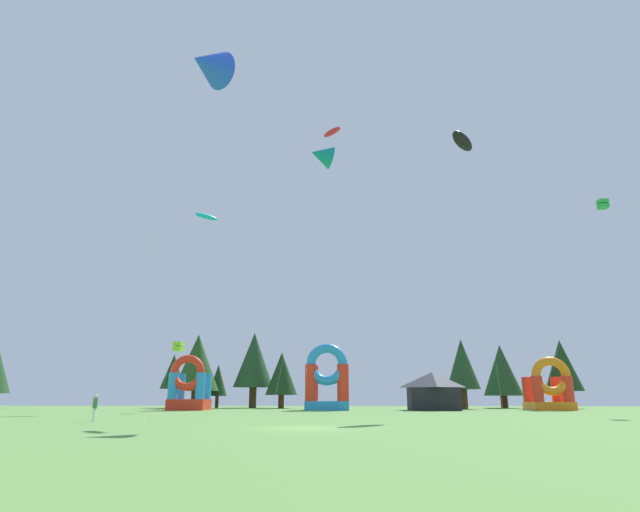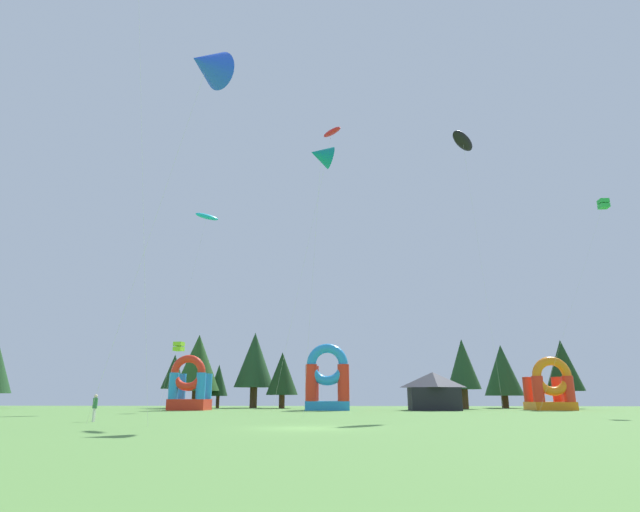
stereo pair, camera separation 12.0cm
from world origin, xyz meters
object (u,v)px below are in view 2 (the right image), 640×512
Objects in this scene: kite_red_parafoil at (332,133)px; festival_tent at (433,391)px; kite_green_box at (603,204)px; kite_cyan_parafoil at (207,217)px; person_left_edge at (95,405)px; inflatable_red_slide at (550,390)px; kite_teal_delta at (321,155)px; inflatable_blue_arch at (190,390)px; kite_blue_delta at (207,65)px; kite_black_parafoil at (463,141)px; kite_lime_box at (179,347)px; inflatable_orange_dome at (328,384)px.

festival_tent is (10.56, 19.57, -21.41)m from kite_red_parafoil.
festival_tent is (-16.89, 8.70, -18.42)m from kite_green_box.
festival_tent is at bearing 152.74° from kite_green_box.
kite_cyan_parafoil is 4.18× the size of festival_tent.
kite_green_box is 0.87× the size of kite_red_parafoil.
inflatable_red_slide is at bearing 123.71° from person_left_edge.
inflatable_blue_arch is at bearing 122.01° from kite_teal_delta.
kite_blue_delta is 39.85m from inflatable_blue_arch.
inflatable_blue_arch is at bearing 157.70° from kite_black_parafoil.
kite_black_parafoil is 39.88m from person_left_edge.
kite_blue_delta is at bearing -71.08° from kite_lime_box.
inflatable_red_slide is at bearing 110.10° from kite_green_box.
kite_red_parafoil is (15.00, -15.93, 1.81)m from kite_cyan_parafoil.
kite_teal_delta is 33.18m from kite_green_box.
festival_tent is (26.21, 8.59, -4.23)m from kite_lime_box.
kite_red_parafoil is at bearing -46.72° from kite_cyan_parafoil.
kite_blue_delta reaches higher than festival_tent.
kite_red_parafoil is 27.93m from person_left_edge.
festival_tent is at bearing 8.09° from kite_cyan_parafoil.
kite_cyan_parafoil is at bearing 133.28° from kite_red_parafoil.
inflatable_blue_arch is at bearing 131.24° from kite_red_parafoil.
kite_blue_delta is 17.18m from kite_red_parafoil.
kite_cyan_parafoil is 32.42m from festival_tent.
inflatable_blue_arch is (-2.19, 27.04, 1.22)m from person_left_edge.
kite_black_parafoil is at bearing 45.50° from kite_teal_delta.
inflatable_orange_dome is (5.46, 34.96, -16.79)m from kite_blue_delta.
kite_blue_delta is 3.94× the size of festival_tent.
kite_cyan_parafoil reaches higher than festival_tent.
kite_blue_delta is at bearing 43.48° from person_left_edge.
kite_green_box is at bearing -69.90° from inflatable_red_slide.
kite_cyan_parafoil is (-14.40, 22.62, 3.56)m from kite_teal_delta.
inflatable_blue_arch is at bearing -178.81° from person_left_edge.
kite_red_parafoil is at bearing 66.73° from kite_blue_delta.
kite_black_parafoil reaches higher than inflatable_red_slide.
kite_red_parafoil reaches higher than inflatable_blue_arch.
inflatable_orange_dome reaches higher than inflatable_blue_arch.
kite_cyan_parafoil is 19.78m from inflatable_blue_arch.
kite_black_parafoil reaches higher than kite_lime_box.
kite_cyan_parafoil is 3.07× the size of inflatable_orange_dome.
kite_lime_box is (-15.04, 17.66, -11.81)m from kite_teal_delta.
inflatable_orange_dome is (-0.54, 26.27, -15.30)m from kite_teal_delta.
kite_teal_delta is 8.59m from kite_red_parafoil.
inflatable_red_slide is (40.43, 1.94, -0.05)m from inflatable_blue_arch.
kite_cyan_parafoil reaches higher than inflatable_orange_dome.
inflatable_red_slide is at bearing 51.99° from kite_black_parafoil.
person_left_edge is at bearing -88.78° from kite_cyan_parafoil.
kite_cyan_parafoil reaches higher than person_left_edge.
kite_green_box is at bearing -6.80° from kite_cyan_parafoil.
kite_green_box reaches higher than kite_teal_delta.
kite_cyan_parafoil is at bearing 162.08° from kite_black_parafoil.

